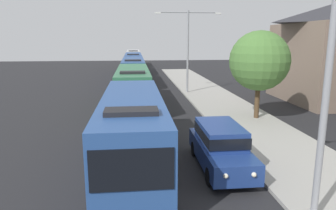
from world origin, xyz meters
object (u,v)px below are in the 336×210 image
at_px(roadside_tree, 259,61).
at_px(bus_second_in_line, 133,86).
at_px(bus_rear, 133,58).
at_px(streetlamp_mid, 188,42).
at_px(bus_middle, 133,70).
at_px(bus_fourth_in_line, 133,62).
at_px(white_suv, 220,145).
at_px(streetlamp_near, 332,41).
at_px(bus_lead, 133,128).

bearing_deg(roadside_tree, bus_second_in_line, 147.78).
bearing_deg(bus_rear, streetlamp_mid, -80.66).
distance_m(bus_second_in_line, bus_middle, 12.60).
bearing_deg(bus_fourth_in_line, streetlamp_mid, -74.77).
bearing_deg(bus_middle, roadside_tree, -64.96).
bearing_deg(roadside_tree, bus_rear, 100.80).
bearing_deg(streetlamp_mid, bus_fourth_in_line, 105.23).
height_order(white_suv, streetlamp_near, streetlamp_near).
bearing_deg(bus_rear, roadside_tree, -79.20).
distance_m(bus_lead, bus_middle, 24.84).
distance_m(bus_middle, roadside_tree, 19.85).
bearing_deg(bus_rear, streetlamp_near, -84.47).
bearing_deg(bus_rear, bus_lead, -90.00).
bearing_deg(bus_rear, bus_middle, -90.00).
relative_size(bus_middle, streetlamp_mid, 1.51).
distance_m(bus_middle, streetlamp_mid, 9.42).
xyz_separation_m(bus_middle, bus_rear, (-0.00, 25.87, -0.00)).
xyz_separation_m(bus_rear, streetlamp_mid, (5.40, -32.81, 3.38)).
distance_m(white_suv, streetlamp_near, 6.40).
relative_size(bus_lead, bus_rear, 0.91).
bearing_deg(streetlamp_near, white_suv, 111.30).
xyz_separation_m(bus_fourth_in_line, bus_rear, (-0.00, 12.99, -0.00)).
xyz_separation_m(bus_lead, bus_rear, (0.00, 50.70, 0.00)).
distance_m(bus_fourth_in_line, roadside_tree, 31.93).
xyz_separation_m(bus_middle, streetlamp_mid, (5.40, -6.94, 3.38)).
relative_size(bus_lead, streetlamp_mid, 1.31).
relative_size(bus_fourth_in_line, streetlamp_near, 1.40).
bearing_deg(streetlamp_near, streetlamp_mid, 90.00).
bearing_deg(roadside_tree, bus_middle, 115.04).
distance_m(bus_lead, streetlamp_near, 8.29).
bearing_deg(bus_fourth_in_line, bus_second_in_line, -90.00).
relative_size(bus_middle, bus_rear, 1.04).
relative_size(streetlamp_near, roadside_tree, 1.48).
distance_m(bus_rear, streetlamp_mid, 33.42).
bearing_deg(streetlamp_mid, bus_second_in_line, -133.66).
height_order(bus_rear, streetlamp_near, streetlamp_near).
bearing_deg(bus_second_in_line, bus_fourth_in_line, 90.00).
distance_m(bus_second_in_line, bus_rear, 38.47).
xyz_separation_m(streetlamp_near, streetlamp_mid, (-0.00, 22.98, -0.32)).
height_order(bus_middle, streetlamp_mid, streetlamp_mid).
distance_m(bus_second_in_line, bus_fourth_in_line, 25.48).
distance_m(bus_second_in_line, streetlamp_near, 18.52).
bearing_deg(bus_fourth_in_line, roadside_tree, -74.81).
height_order(bus_lead, white_suv, bus_lead).
xyz_separation_m(bus_fourth_in_line, roadside_tree, (8.34, -30.74, 2.31)).
xyz_separation_m(white_suv, streetlamp_near, (1.70, -4.36, 4.36)).
xyz_separation_m(bus_lead, bus_fourth_in_line, (0.00, 37.71, 0.00)).
xyz_separation_m(bus_middle, roadside_tree, (8.34, -17.86, 2.31)).
bearing_deg(roadside_tree, white_suv, -121.08).
relative_size(streetlamp_mid, roadside_tree, 1.36).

